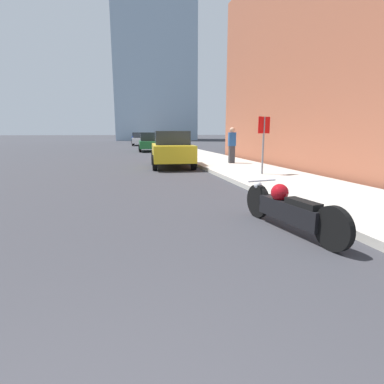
{
  "coord_description": "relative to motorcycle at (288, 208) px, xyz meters",
  "views": [
    {
      "loc": [
        0.39,
        -0.57,
        1.69
      ],
      "look_at": [
        1.7,
        5.08,
        0.53
      ],
      "focal_mm": 28.0,
      "sensor_mm": 36.0,
      "label": 1
    }
  ],
  "objects": [
    {
      "name": "parked_car_yellow",
      "position": [
        -0.38,
        10.16,
        0.49
      ],
      "size": [
        2.22,
        4.16,
        1.75
      ],
      "rotation": [
        0.0,
        0.0,
        -0.08
      ],
      "color": "gold",
      "rests_on": "ground_plane"
    },
    {
      "name": "parked_car_white",
      "position": [
        -0.46,
        35.76,
        0.44
      ],
      "size": [
        2.2,
        4.52,
        1.68
      ],
      "rotation": [
        0.0,
        0.0,
        -0.08
      ],
      "color": "silver",
      "rests_on": "ground_plane"
    },
    {
      "name": "stop_sign",
      "position": [
        2.35,
        5.82,
        1.19
      ],
      "size": [
        0.57,
        0.26,
        2.11
      ],
      "color": "slate",
      "rests_on": "sidewalk"
    },
    {
      "name": "motorcycle",
      "position": [
        0.0,
        0.0,
        0.0
      ],
      "size": [
        0.68,
        2.55,
        0.79
      ],
      "rotation": [
        0.0,
        0.0,
        0.15
      ],
      "color": "black",
      "rests_on": "ground_plane"
    },
    {
      "name": "sidewalk",
      "position": [
        2.52,
        36.05,
        -0.32
      ],
      "size": [
        3.38,
        240.0,
        0.15
      ],
      "color": "#B2ADA3",
      "rests_on": "ground_plane"
    },
    {
      "name": "brick_storefront",
      "position": [
        9.18,
        9.15,
        4.57
      ],
      "size": [
        9.54,
        13.58,
        9.93
      ],
      "color": "#9E563D",
      "rests_on": "ground_plane"
    },
    {
      "name": "parked_car_blue",
      "position": [
        -0.24,
        46.62,
        0.43
      ],
      "size": [
        2.04,
        4.2,
        1.68
      ],
      "rotation": [
        0.0,
        0.0,
        -0.04
      ],
      "color": "#1E3899",
      "rests_on": "ground_plane"
    },
    {
      "name": "pedestrian",
      "position": [
        2.68,
        9.98,
        0.69
      ],
      "size": [
        0.36,
        0.25,
        1.79
      ],
      "color": "#38383D",
      "rests_on": "sidewalk"
    },
    {
      "name": "parked_car_green",
      "position": [
        -0.4,
        23.05,
        0.42
      ],
      "size": [
        1.93,
        4.21,
        1.69
      ],
      "rotation": [
        0.0,
        0.0,
        -0.04
      ],
      "color": "#1E6B33",
      "rests_on": "ground_plane"
    }
  ]
}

